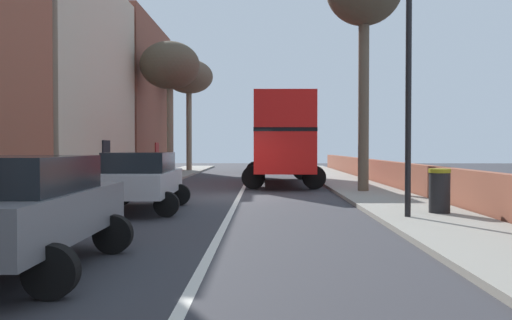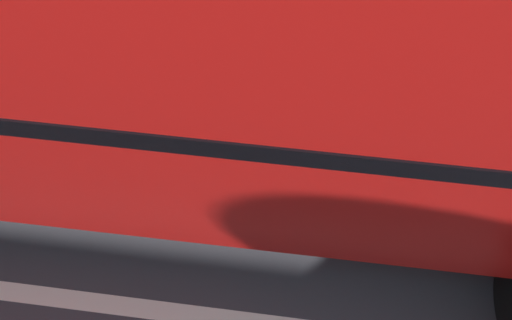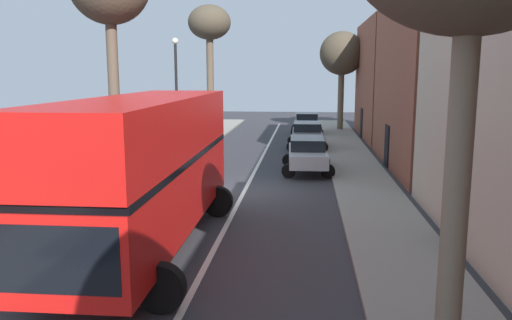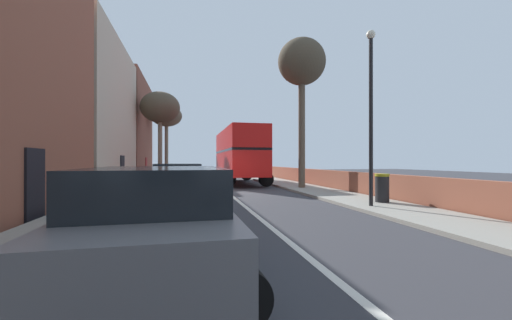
{
  "view_description": "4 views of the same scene",
  "coord_description": "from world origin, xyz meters",
  "px_view_note": "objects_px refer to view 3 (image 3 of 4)",
  "views": [
    {
      "loc": [
        0.9,
        -19.21,
        1.75
      ],
      "look_at": [
        0.57,
        2.49,
        1.26
      ],
      "focal_mm": 38.19,
      "sensor_mm": 36.0,
      "label": 1
    },
    {
      "loc": [
        -0.49,
        5.85,
        4.54
      ],
      "look_at": [
        0.61,
        5.98,
        2.05
      ],
      "focal_mm": 35.81,
      "sensor_mm": 36.0,
      "label": 2
    },
    {
      "loc": [
        -2.38,
        19.8,
        4.68
      ],
      "look_at": [
        -0.66,
        2.04,
        1.61
      ],
      "focal_mm": 35.78,
      "sensor_mm": 36.0,
      "label": 3
    },
    {
      "loc": [
        -2.09,
        -16.08,
        1.73
      ],
      "look_at": [
        2.3,
        3.73,
        1.79
      ],
      "focal_mm": 21.39,
      "sensor_mm": 36.0,
      "label": 4
    }
  ],
  "objects_px": {
    "parked_car_white_left_3": "(307,122)",
    "street_tree_left_4": "(342,54)",
    "double_decker_bus": "(146,164)",
    "parked_car_grey_left_1": "(307,134)",
    "lamppost_right": "(176,90)",
    "litter_bin_right": "(155,151)",
    "street_tree_right_1": "(209,27)",
    "parked_car_silver_left_2": "(307,153)"
  },
  "relations": [
    {
      "from": "parked_car_grey_left_1",
      "to": "street_tree_left_4",
      "type": "height_order",
      "value": "street_tree_left_4"
    },
    {
      "from": "lamppost_right",
      "to": "street_tree_left_4",
      "type": "bearing_deg",
      "value": -120.76
    },
    {
      "from": "parked_car_silver_left_2",
      "to": "litter_bin_right",
      "type": "bearing_deg",
      "value": -9.39
    },
    {
      "from": "litter_bin_right",
      "to": "parked_car_grey_left_1",
      "type": "bearing_deg",
      "value": -141.57
    },
    {
      "from": "street_tree_right_1",
      "to": "litter_bin_right",
      "type": "height_order",
      "value": "street_tree_right_1"
    },
    {
      "from": "double_decker_bus",
      "to": "litter_bin_right",
      "type": "relative_size",
      "value": 9.14
    },
    {
      "from": "street_tree_right_1",
      "to": "parked_car_grey_left_1",
      "type": "bearing_deg",
      "value": 142.24
    },
    {
      "from": "parked_car_white_left_3",
      "to": "street_tree_right_1",
      "type": "relative_size",
      "value": 0.43
    },
    {
      "from": "double_decker_bus",
      "to": "parked_car_grey_left_1",
      "type": "relative_size",
      "value": 2.29
    },
    {
      "from": "parked_car_grey_left_1",
      "to": "litter_bin_right",
      "type": "height_order",
      "value": "parked_car_grey_left_1"
    },
    {
      "from": "street_tree_right_1",
      "to": "lamppost_right",
      "type": "height_order",
      "value": "street_tree_right_1"
    },
    {
      "from": "parked_car_white_left_3",
      "to": "street_tree_right_1",
      "type": "xyz_separation_m",
      "value": [
        7.05,
        2.3,
        6.96
      ]
    },
    {
      "from": "double_decker_bus",
      "to": "street_tree_right_1",
      "type": "distance_m",
      "value": 25.12
    },
    {
      "from": "double_decker_bus",
      "to": "parked_car_silver_left_2",
      "type": "height_order",
      "value": "double_decker_bus"
    },
    {
      "from": "street_tree_right_1",
      "to": "street_tree_left_4",
      "type": "height_order",
      "value": "street_tree_right_1"
    },
    {
      "from": "street_tree_right_1",
      "to": "parked_car_white_left_3",
      "type": "bearing_deg",
      "value": -161.95
    },
    {
      "from": "parked_car_silver_left_2",
      "to": "parked_car_white_left_3",
      "type": "height_order",
      "value": "parked_car_silver_left_2"
    },
    {
      "from": "parked_car_white_left_3",
      "to": "double_decker_bus",
      "type": "bearing_deg",
      "value": 81.04
    },
    {
      "from": "parked_car_silver_left_2",
      "to": "street_tree_right_1",
      "type": "distance_m",
      "value": 16.29
    },
    {
      "from": "parked_car_silver_left_2",
      "to": "street_tree_left_4",
      "type": "xyz_separation_m",
      "value": [
        -2.72,
        -18.06,
        5.19
      ]
    },
    {
      "from": "parked_car_grey_left_1",
      "to": "street_tree_right_1",
      "type": "xyz_separation_m",
      "value": [
        7.05,
        -5.46,
        6.94
      ]
    },
    {
      "from": "parked_car_silver_left_2",
      "to": "street_tree_left_4",
      "type": "bearing_deg",
      "value": -98.55
    },
    {
      "from": "parked_car_white_left_3",
      "to": "street_tree_left_4",
      "type": "relative_size",
      "value": 0.51
    },
    {
      "from": "parked_car_silver_left_2",
      "to": "street_tree_right_1",
      "type": "bearing_deg",
      "value": -61.42
    },
    {
      "from": "street_tree_left_4",
      "to": "parked_car_silver_left_2",
      "type": "bearing_deg",
      "value": 81.45
    },
    {
      "from": "street_tree_left_4",
      "to": "litter_bin_right",
      "type": "distance_m",
      "value": 20.53
    },
    {
      "from": "double_decker_bus",
      "to": "lamppost_right",
      "type": "bearing_deg",
      "value": -79.09
    },
    {
      "from": "parked_car_grey_left_1",
      "to": "parked_car_white_left_3",
      "type": "distance_m",
      "value": 7.76
    },
    {
      "from": "street_tree_left_4",
      "to": "lamppost_right",
      "type": "relative_size",
      "value": 1.24
    },
    {
      "from": "double_decker_bus",
      "to": "street_tree_left_4",
      "type": "height_order",
      "value": "street_tree_left_4"
    },
    {
      "from": "parked_car_grey_left_1",
      "to": "lamppost_right",
      "type": "bearing_deg",
      "value": 38.46
    },
    {
      "from": "parked_car_grey_left_1",
      "to": "lamppost_right",
      "type": "relative_size",
      "value": 0.7
    },
    {
      "from": "lamppost_right",
      "to": "parked_car_grey_left_1",
      "type": "bearing_deg",
      "value": -141.54
    },
    {
      "from": "parked_car_white_left_3",
      "to": "lamppost_right",
      "type": "distance_m",
      "value": 15.09
    },
    {
      "from": "parked_car_silver_left_2",
      "to": "litter_bin_right",
      "type": "height_order",
      "value": "parked_car_silver_left_2"
    },
    {
      "from": "parked_car_white_left_3",
      "to": "street_tree_left_4",
      "type": "height_order",
      "value": "street_tree_left_4"
    },
    {
      "from": "parked_car_grey_left_1",
      "to": "street_tree_right_1",
      "type": "relative_size",
      "value": 0.47
    },
    {
      "from": "parked_car_grey_left_1",
      "to": "parked_car_white_left_3",
      "type": "xyz_separation_m",
      "value": [
        -0.0,
        -7.76,
        -0.02
      ]
    },
    {
      "from": "parked_car_grey_left_1",
      "to": "litter_bin_right",
      "type": "distance_m",
      "value": 9.96
    },
    {
      "from": "parked_car_grey_left_1",
      "to": "lamppost_right",
      "type": "xyz_separation_m",
      "value": [
        6.8,
        5.4,
        2.87
      ]
    },
    {
      "from": "parked_car_white_left_3",
      "to": "litter_bin_right",
      "type": "bearing_deg",
      "value": 60.78
    },
    {
      "from": "parked_car_grey_left_1",
      "to": "parked_car_silver_left_2",
      "type": "distance_m",
      "value": 7.48
    }
  ]
}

